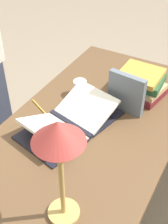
{
  "coord_description": "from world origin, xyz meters",
  "views": [
    {
      "loc": [
        1.06,
        0.52,
        1.73
      ],
      "look_at": [
        0.06,
        -0.04,
        0.8
      ],
      "focal_mm": 50.0,
      "sensor_mm": 36.0,
      "label": 1
    }
  ],
  "objects_px": {
    "book_stack_tall": "(140,83)",
    "pencil": "(40,107)",
    "coffee_mug": "(80,88)",
    "reading_lamp": "(59,143)",
    "book_standing_upright": "(126,93)",
    "open_book": "(70,121)"
  },
  "relations": [
    {
      "from": "open_book",
      "to": "reading_lamp",
      "type": "height_order",
      "value": "reading_lamp"
    },
    {
      "from": "book_standing_upright",
      "to": "book_stack_tall",
      "type": "bearing_deg",
      "value": -175.65
    },
    {
      "from": "book_standing_upright",
      "to": "pencil",
      "type": "height_order",
      "value": "book_standing_upright"
    },
    {
      "from": "book_stack_tall",
      "to": "coffee_mug",
      "type": "distance_m",
      "value": 0.32
    },
    {
      "from": "coffee_mug",
      "to": "pencil",
      "type": "xyz_separation_m",
      "value": [
        0.21,
        -0.13,
        -0.04
      ]
    },
    {
      "from": "open_book",
      "to": "reading_lamp",
      "type": "relative_size",
      "value": 1.24
    },
    {
      "from": "coffee_mug",
      "to": "open_book",
      "type": "bearing_deg",
      "value": 19.01
    },
    {
      "from": "open_book",
      "to": "book_standing_upright",
      "type": "bearing_deg",
      "value": 156.42
    },
    {
      "from": "coffee_mug",
      "to": "book_stack_tall",
      "type": "bearing_deg",
      "value": 121.89
    },
    {
      "from": "book_stack_tall",
      "to": "reading_lamp",
      "type": "distance_m",
      "value": 0.9
    },
    {
      "from": "book_standing_upright",
      "to": "pencil",
      "type": "distance_m",
      "value": 0.45
    },
    {
      "from": "open_book",
      "to": "coffee_mug",
      "type": "height_order",
      "value": "open_book"
    },
    {
      "from": "book_stack_tall",
      "to": "coffee_mug",
      "type": "relative_size",
      "value": 2.91
    },
    {
      "from": "book_stack_tall",
      "to": "coffee_mug",
      "type": "bearing_deg",
      "value": -58.11
    },
    {
      "from": "book_standing_upright",
      "to": "reading_lamp",
      "type": "relative_size",
      "value": 0.47
    },
    {
      "from": "reading_lamp",
      "to": "book_standing_upright",
      "type": "bearing_deg",
      "value": -175.98
    },
    {
      "from": "open_book",
      "to": "coffee_mug",
      "type": "bearing_deg",
      "value": -147.41
    },
    {
      "from": "book_standing_upright",
      "to": "reading_lamp",
      "type": "height_order",
      "value": "reading_lamp"
    },
    {
      "from": "book_stack_tall",
      "to": "pencil",
      "type": "bearing_deg",
      "value": -46.58
    },
    {
      "from": "coffee_mug",
      "to": "book_standing_upright",
      "type": "bearing_deg",
      "value": 88.35
    },
    {
      "from": "reading_lamp",
      "to": "coffee_mug",
      "type": "relative_size",
      "value": 4.46
    },
    {
      "from": "open_book",
      "to": "book_stack_tall",
      "type": "distance_m",
      "value": 0.46
    }
  ]
}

